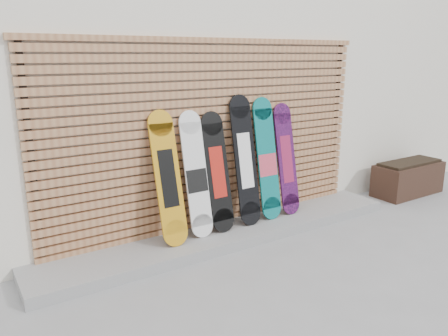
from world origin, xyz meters
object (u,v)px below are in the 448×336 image
(snowboard_1, at_px, (196,175))
(snowboard_0, at_px, (168,178))
(snowboard_2, at_px, (218,172))
(snowboard_3, at_px, (245,161))
(snowboard_4, at_px, (267,160))
(planter_box, at_px, (408,178))
(snowboard_5, at_px, (286,159))

(snowboard_1, bearing_deg, snowboard_0, -176.29)
(snowboard_2, relative_size, snowboard_3, 0.89)
(snowboard_4, bearing_deg, planter_box, -4.36)
(snowboard_2, height_order, snowboard_4, snowboard_4)
(snowboard_0, xyz_separation_m, snowboard_1, (0.36, 0.02, -0.03))
(planter_box, xyz_separation_m, snowboard_5, (-2.32, 0.20, 0.56))
(snowboard_0, distance_m, snowboard_3, 1.03)
(snowboard_1, relative_size, snowboard_3, 0.91)
(snowboard_0, relative_size, snowboard_4, 0.96)
(snowboard_4, bearing_deg, snowboard_3, -178.84)
(snowboard_0, bearing_deg, snowboard_5, 1.08)
(snowboard_0, relative_size, snowboard_5, 1.02)
(snowboard_0, bearing_deg, snowboard_2, 1.96)
(snowboard_1, bearing_deg, snowboard_3, -0.05)
(snowboard_4, bearing_deg, snowboard_2, -179.40)
(snowboard_2, bearing_deg, planter_box, -3.29)
(snowboard_0, height_order, snowboard_3, snowboard_3)
(snowboard_3, bearing_deg, snowboard_2, -179.89)
(planter_box, bearing_deg, snowboard_4, 175.64)
(snowboard_5, bearing_deg, planter_box, -5.01)
(snowboard_2, bearing_deg, snowboard_0, -178.04)
(snowboard_0, relative_size, snowboard_2, 1.04)
(snowboard_0, relative_size, snowboard_3, 0.93)
(snowboard_3, relative_size, snowboard_5, 1.10)
(snowboard_3, bearing_deg, snowboard_5, 0.81)
(snowboard_2, bearing_deg, snowboard_5, 0.55)
(snowboard_2, distance_m, snowboard_3, 0.40)
(snowboard_0, height_order, snowboard_1, snowboard_0)
(snowboard_0, distance_m, snowboard_4, 1.37)
(planter_box, bearing_deg, snowboard_2, 176.71)
(planter_box, height_order, snowboard_1, snowboard_1)
(snowboard_3, bearing_deg, planter_box, -3.73)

